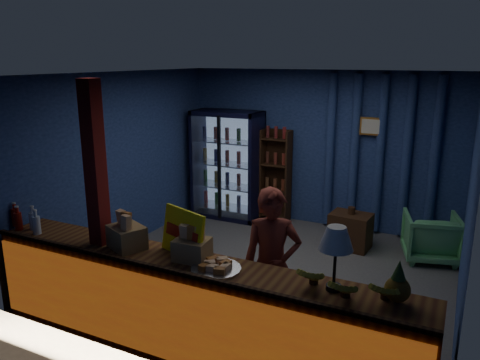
{
  "coord_description": "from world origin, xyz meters",
  "views": [
    {
      "loc": [
        2.19,
        -5.28,
        2.79
      ],
      "look_at": [
        -0.3,
        -0.2,
        1.3
      ],
      "focal_mm": 35.0,
      "sensor_mm": 36.0,
      "label": 1
    }
  ],
  "objects_px": {
    "shopkeeper": "(272,266)",
    "pastry_tray": "(216,268)",
    "green_chair": "(431,237)",
    "table_lamp": "(336,241)"
  },
  "relations": [
    {
      "from": "shopkeeper",
      "to": "green_chair",
      "type": "relative_size",
      "value": 2.15
    },
    {
      "from": "shopkeeper",
      "to": "table_lamp",
      "type": "distance_m",
      "value": 1.08
    },
    {
      "from": "shopkeeper",
      "to": "table_lamp",
      "type": "relative_size",
      "value": 2.9
    },
    {
      "from": "shopkeeper",
      "to": "pastry_tray",
      "type": "xyz_separation_m",
      "value": [
        -0.29,
        -0.61,
        0.18
      ]
    },
    {
      "from": "shopkeeper",
      "to": "pastry_tray",
      "type": "distance_m",
      "value": 0.7
    },
    {
      "from": "green_chair",
      "to": "pastry_tray",
      "type": "distance_m",
      "value": 3.79
    },
    {
      "from": "green_chair",
      "to": "pastry_tray",
      "type": "height_order",
      "value": "pastry_tray"
    },
    {
      "from": "green_chair",
      "to": "pastry_tray",
      "type": "relative_size",
      "value": 1.62
    },
    {
      "from": "green_chair",
      "to": "table_lamp",
      "type": "xyz_separation_m",
      "value": [
        -0.55,
        -3.27,
        1.04
      ]
    },
    {
      "from": "green_chair",
      "to": "pastry_tray",
      "type": "xyz_separation_m",
      "value": [
        -1.59,
        -3.38,
        0.64
      ]
    }
  ]
}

